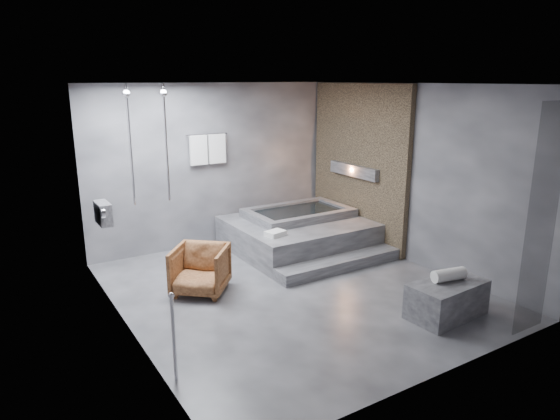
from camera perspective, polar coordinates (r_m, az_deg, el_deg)
room at (r=6.98m, az=3.17°, el=5.42°), size 5.00×5.04×2.82m
tub_deck at (r=8.66m, az=2.02°, el=-2.79°), size 2.20×2.00×0.50m
tub_step at (r=7.81m, az=6.85°, el=-6.12°), size 2.20×0.36×0.18m
concrete_bench at (r=6.60m, az=18.52°, el=-9.64°), size 1.02×0.61×0.45m
driftwood_chair at (r=6.97m, az=-9.11°, el=-6.75°), size 1.00×1.01×0.66m
rolled_towel at (r=6.53m, az=18.74°, el=-7.03°), size 0.46×0.24×0.16m
deck_towel at (r=7.74m, az=-0.53°, el=-2.69°), size 0.34×0.28×0.08m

